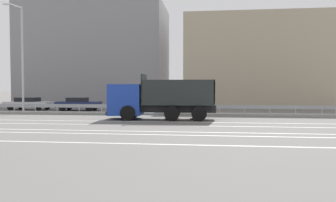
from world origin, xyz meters
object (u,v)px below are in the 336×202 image
at_px(dump_truck, 148,102).
at_px(parked_car_3, 78,104).
at_px(parked_car_2, 29,103).
at_px(median_road_sign, 135,100).
at_px(street_lamp_0, 21,55).

height_order(dump_truck, parked_car_3, dump_truck).
height_order(parked_car_2, parked_car_3, parked_car_3).
bearing_deg(dump_truck, median_road_sign, 21.97).
height_order(median_road_sign, parked_car_2, median_road_sign).
xyz_separation_m(dump_truck, parked_car_2, (-13.92, 8.41, -0.60)).
distance_m(dump_truck, median_road_sign, 4.35).
xyz_separation_m(dump_truck, parked_car_3, (-8.47, 8.02, -0.59)).
distance_m(parked_car_2, parked_car_3, 5.47).
bearing_deg(parked_car_2, parked_car_3, 85.36).
distance_m(dump_truck, street_lamp_0, 13.22).
distance_m(median_road_sign, parked_car_2, 12.91).
bearing_deg(parked_car_3, dump_truck, 44.69).
relative_size(dump_truck, parked_car_3, 1.79).
relative_size(street_lamp_0, parked_car_2, 1.98).
bearing_deg(parked_car_3, street_lamp_0, -42.89).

